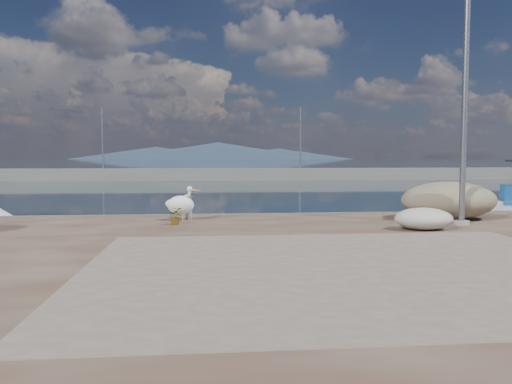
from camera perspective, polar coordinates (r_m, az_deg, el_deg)
The scene contains 11 objects.
ground at distance 11.43m, azimuth 1.80°, elevation -7.85°, with size 1400.00×1400.00×0.00m, color #162635.
quay at distance 5.69m, azimuth 9.73°, elevation -17.70°, with size 44.00×22.00×0.50m, color #4A2E20.
quay_patch at distance 8.64m, azimuth 10.99°, elevation -8.38°, with size 9.00×7.00×0.01m, color gray.
breakwater at distance 51.15m, azimuth -3.79°, elevation 2.04°, with size 120.00×2.20×7.50m.
mountains at distance 661.16m, azimuth -4.87°, elevation 4.61°, with size 370.00×280.00×22.00m.
pelican at distance 14.63m, azimuth -8.55°, elevation -1.42°, with size 1.06×0.68×1.01m.
lamp_post at distance 14.86m, azimuth 22.70°, elevation 9.30°, with size 0.44×0.96×7.00m.
bollard_near at distance 15.00m, azimuth -7.69°, elevation -1.61°, with size 0.24×0.24×0.71m.
potted_plant at distance 13.80m, azimuth -9.13°, elevation -2.71°, with size 0.44×0.38×0.49m, color #33722D.
net_pile_d at distance 13.44m, azimuth 18.60°, elevation -2.90°, with size 1.49×1.12×0.56m, color silver.
net_pile_c at distance 15.96m, azimuth 21.17°, elevation -0.89°, with size 2.85×2.04×1.12m, color tan.
Camera 1 is at (-1.40, -11.10, 2.35)m, focal length 35.00 mm.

